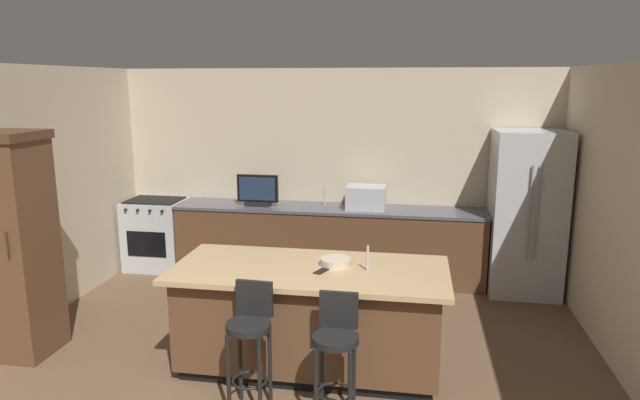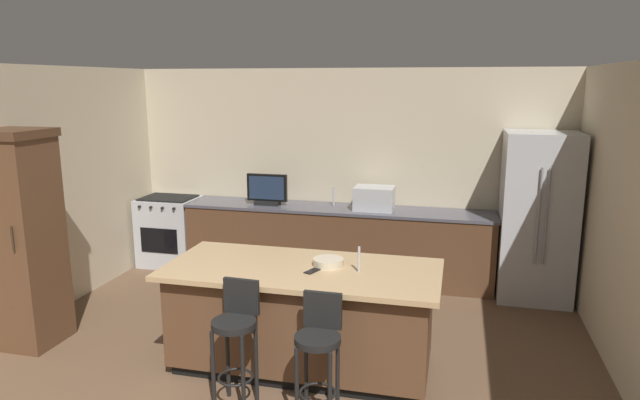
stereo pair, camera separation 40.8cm
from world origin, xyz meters
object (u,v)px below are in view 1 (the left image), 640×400
(bar_stool_right, at_px, (336,348))
(fruit_bowl, at_px, (336,262))
(cell_phone, at_px, (321,271))
(refrigerator, at_px, (526,213))
(cabinet_tower, at_px, (14,241))
(microwave, at_px, (366,197))
(kitchen_island, at_px, (310,317))
(bar_stool_left, at_px, (250,336))
(range_oven, at_px, (157,234))
(tv_monitor, at_px, (258,191))

(bar_stool_right, distance_m, fruit_bowl, 0.94)
(cell_phone, bearing_deg, refrigerator, 70.49)
(cabinet_tower, distance_m, microwave, 3.86)
(kitchen_island, bearing_deg, bar_stool_left, -114.64)
(microwave, height_order, cell_phone, microwave)
(kitchen_island, relative_size, microwave, 4.92)
(cabinet_tower, bearing_deg, cell_phone, 1.57)
(kitchen_island, height_order, bar_stool_right, bar_stool_right)
(kitchen_island, distance_m, microwave, 2.41)
(fruit_bowl, bearing_deg, bar_stool_right, -81.52)
(cell_phone, bearing_deg, kitchen_island, 164.56)
(bar_stool_right, xyz_separation_m, cell_phone, (-0.22, 0.67, 0.34))
(kitchen_island, relative_size, range_oven, 2.49)
(bar_stool_left, height_order, cell_phone, bar_stool_left)
(range_oven, height_order, cabinet_tower, cabinet_tower)
(range_oven, relative_size, bar_stool_left, 0.95)
(kitchen_island, xyz_separation_m, bar_stool_right, (0.34, -0.75, 0.11))
(kitchen_island, height_order, cell_phone, cell_phone)
(range_oven, distance_m, fruit_bowl, 3.56)
(bar_stool_left, xyz_separation_m, cell_phone, (0.44, 0.62, 0.32))
(fruit_bowl, bearing_deg, refrigerator, 47.52)
(bar_stool_right, bearing_deg, fruit_bowl, 99.14)
(tv_monitor, height_order, bar_stool_right, tv_monitor)
(microwave, bearing_deg, range_oven, -179.98)
(microwave, relative_size, tv_monitor, 0.91)
(microwave, distance_m, bar_stool_right, 3.11)
(kitchen_island, distance_m, fruit_bowl, 0.53)
(tv_monitor, xyz_separation_m, fruit_bowl, (1.31, -2.17, -0.16))
(cabinet_tower, xyz_separation_m, microwave, (2.96, 2.48, -0.00))
(microwave, height_order, tv_monitor, tv_monitor)
(refrigerator, xyz_separation_m, tv_monitor, (-3.27, 0.03, 0.15))
(refrigerator, relative_size, microwave, 4.03)
(range_oven, height_order, bar_stool_right, bar_stool_right)
(bar_stool_right, bearing_deg, range_oven, 133.74)
(refrigerator, relative_size, tv_monitor, 3.66)
(refrigerator, height_order, bar_stool_right, refrigerator)
(cabinet_tower, distance_m, fruit_bowl, 2.90)
(refrigerator, bearing_deg, tv_monitor, 179.48)
(cabinet_tower, height_order, tv_monitor, cabinet_tower)
(bar_stool_right, bearing_deg, refrigerator, 59.18)
(kitchen_island, relative_size, bar_stool_left, 2.37)
(refrigerator, relative_size, bar_stool_left, 1.94)
(cabinet_tower, bearing_deg, kitchen_island, 3.49)
(cabinet_tower, relative_size, microwave, 4.30)
(bar_stool_right, bearing_deg, cabinet_tower, 169.58)
(tv_monitor, relative_size, fruit_bowl, 1.98)
(microwave, distance_m, bar_stool_left, 3.13)
(fruit_bowl, height_order, cell_phone, fruit_bowl)
(bar_stool_left, distance_m, cell_phone, 0.83)
(range_oven, relative_size, cell_phone, 6.33)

